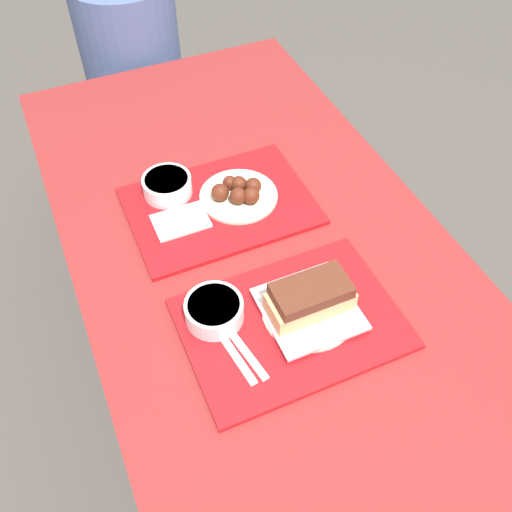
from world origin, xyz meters
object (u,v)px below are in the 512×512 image
tray_near (291,323)px  bowl_coleslaw_far (167,185)px  person_seated_across (130,44)px  wings_plate_far (238,193)px  bowl_coleslaw_near (214,310)px  brisket_sandwich_plate (310,302)px  tray_far (220,206)px

tray_near → bowl_coleslaw_far: bearing=103.4°
tray_near → person_seated_across: 1.32m
wings_plate_far → bowl_coleslaw_near: bearing=-120.4°
brisket_sandwich_plate → bowl_coleslaw_near: bearing=160.1°
bowl_coleslaw_near → brisket_sandwich_plate: brisket_sandwich_plate is taller
person_seated_across → bowl_coleslaw_near: bearing=-96.8°
tray_near → bowl_coleslaw_near: bearing=152.4°
bowl_coleslaw_near → wings_plate_far: size_ratio=0.63×
tray_far → brisket_sandwich_plate: bearing=-82.0°
tray_far → bowl_coleslaw_near: 0.35m
bowl_coleslaw_far → tray_far: bearing=-41.1°
bowl_coleslaw_near → bowl_coleslaw_far: (0.03, 0.41, 0.00)m
bowl_coleslaw_near → person_seated_across: (0.15, 1.25, -0.07)m
tray_near → wings_plate_far: wings_plate_far is taller
wings_plate_far → brisket_sandwich_plate: bearing=-89.6°
bowl_coleslaw_far → brisket_sandwich_plate: bearing=-71.4°
person_seated_across → tray_far: bearing=-90.9°
bowl_coleslaw_near → brisket_sandwich_plate: (0.19, -0.07, 0.01)m
tray_near → brisket_sandwich_plate: 0.06m
bowl_coleslaw_far → wings_plate_far: 0.18m
brisket_sandwich_plate → bowl_coleslaw_far: brisket_sandwich_plate is taller
tray_near → person_seated_across: person_seated_across is taller
brisket_sandwich_plate → person_seated_across: person_seated_across is taller
tray_near → tray_far: 0.39m
tray_far → wings_plate_far: bearing=2.7°
tray_far → brisket_sandwich_plate: (0.05, -0.38, 0.04)m
bowl_coleslaw_near → wings_plate_far: 0.37m
brisket_sandwich_plate → person_seated_across: (-0.04, 1.32, -0.08)m
bowl_coleslaw_near → person_seated_across: 1.26m
brisket_sandwich_plate → wings_plate_far: bearing=90.4°
tray_far → brisket_sandwich_plate: size_ratio=2.25×
tray_near → bowl_coleslaw_near: (-0.14, 0.08, 0.03)m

